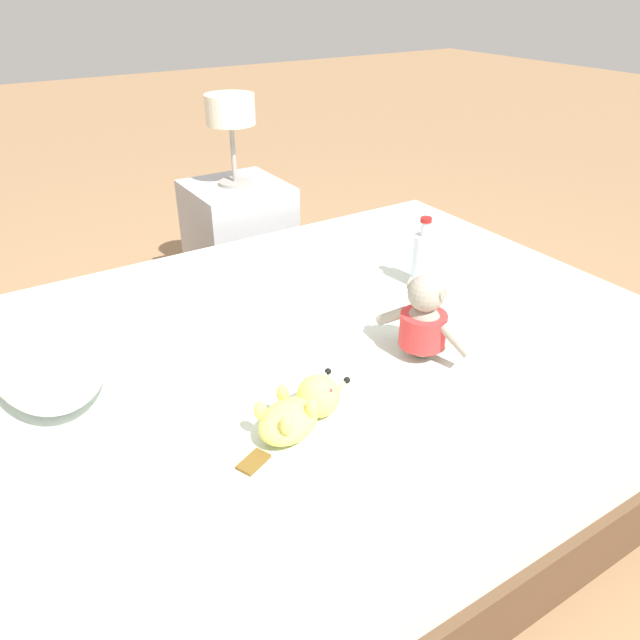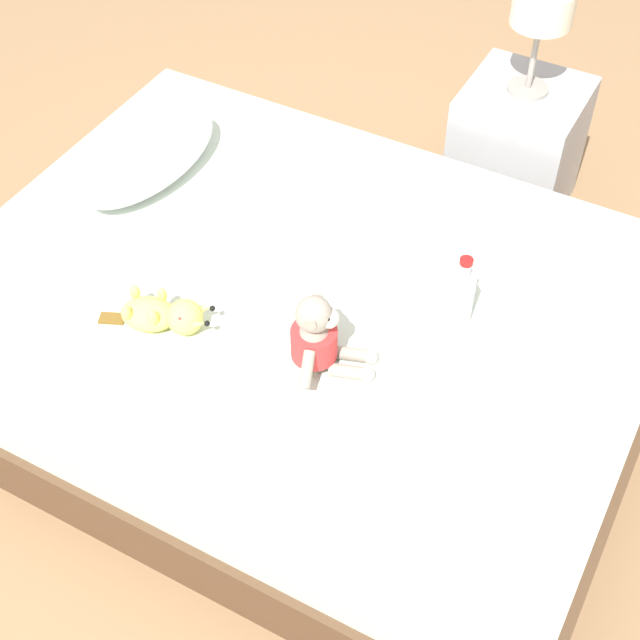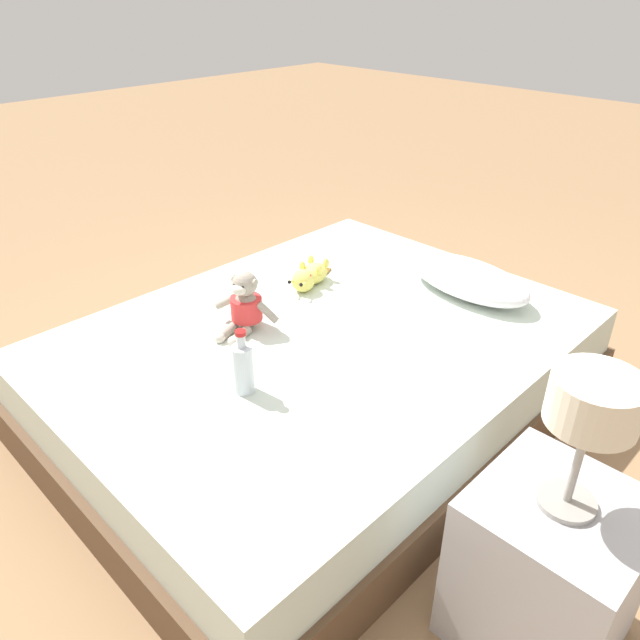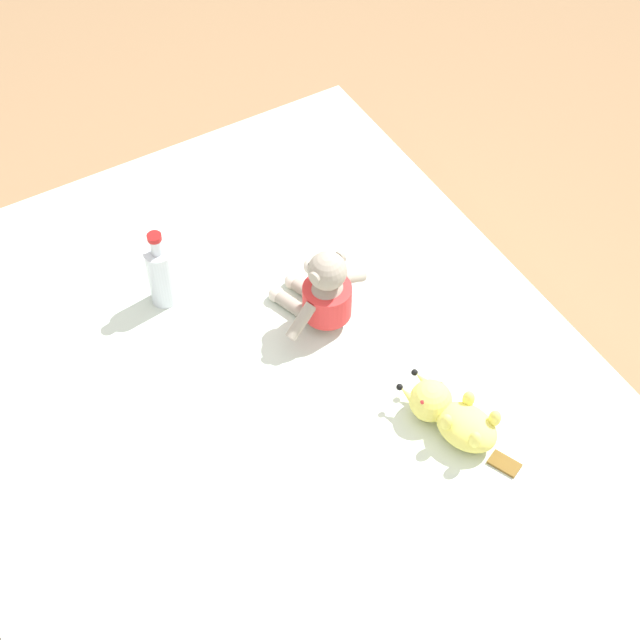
% 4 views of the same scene
% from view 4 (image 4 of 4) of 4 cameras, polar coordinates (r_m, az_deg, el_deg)
% --- Properties ---
extents(ground_plane, '(16.00, 16.00, 0.00)m').
position_cam_4_polar(ground_plane, '(2.68, -2.00, -9.88)').
color(ground_plane, '#93704C').
extents(bed, '(1.55, 2.03, 0.40)m').
position_cam_4_polar(bed, '(2.51, -2.12, -7.65)').
color(bed, brown).
rests_on(bed, ground_plane).
extents(plush_monkey, '(0.28, 0.24, 0.24)m').
position_cam_4_polar(plush_monkey, '(2.43, 0.22, 1.53)').
color(plush_monkey, '#9E9384').
rests_on(plush_monkey, bed).
extents(plush_yellow_creature, '(0.17, 0.33, 0.10)m').
position_cam_4_polar(plush_yellow_creature, '(2.29, 7.53, -5.43)').
color(plush_yellow_creature, '#EAE066').
rests_on(plush_yellow_creature, bed).
extents(glass_bottle, '(0.07, 0.07, 0.23)m').
position_cam_4_polar(glass_bottle, '(2.51, -9.10, 2.60)').
color(glass_bottle, silver).
rests_on(glass_bottle, bed).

